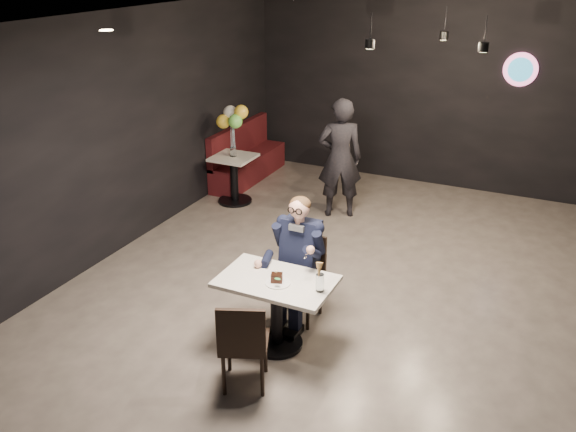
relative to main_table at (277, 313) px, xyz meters
The scene contains 17 objects.
floor 1.09m from the main_table, 48.00° to the left, with size 9.00×9.00×0.00m, color gray.
wall_sign 5.67m from the main_table, 74.17° to the left, with size 0.50×0.06×0.50m, color pink, non-canonical shape.
pendant_lights 3.79m from the main_table, 76.09° to the left, with size 1.40×1.20×0.36m, color black.
main_table is the anchor object (origin of this frame).
chair_far 0.56m from the main_table, 90.00° to the left, with size 0.42×0.46×0.92m, color black.
chair_near 0.65m from the main_table, 90.00° to the right, with size 0.42×0.46×0.92m, color black.
seated_man 0.65m from the main_table, 90.00° to the left, with size 0.60×0.80×1.44m, color black.
dessert_plate 0.39m from the main_table, 52.88° to the right, with size 0.24×0.24×0.01m, color white.
cake_slice 0.43m from the main_table, 59.44° to the right, with size 0.11×0.09×0.07m, color black.
mint_leaf 0.49m from the main_table, 59.00° to the right, with size 0.06×0.04×0.01m, color #2E8F40.
sundae_glass 0.65m from the main_table, ahead, with size 0.08×0.08×0.17m, color silver.
wafer_cone 0.78m from the main_table, ahead, with size 0.07×0.07×0.14m, color tan.
booth_bench 4.84m from the main_table, 122.01° to the left, with size 0.47×1.88×0.94m, color #410E16.
side_table 3.85m from the main_table, 126.12° to the left, with size 0.61×0.61×0.76m, color white.
balloon_vase 3.87m from the main_table, 126.12° to the left, with size 0.10×0.10×0.14m, color silver.
balloon_bunch 3.94m from the main_table, 126.12° to the left, with size 0.39×0.39×0.64m, color yellow.
passerby 3.43m from the main_table, 100.63° to the left, with size 0.64×0.42×1.76m, color black.
Camera 1 is at (1.59, -5.30, 3.65)m, focal length 38.00 mm.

